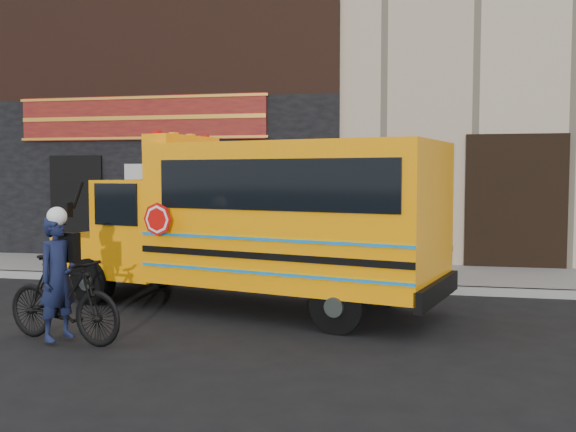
% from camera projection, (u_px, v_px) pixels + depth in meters
% --- Properties ---
extents(ground, '(120.00, 120.00, 0.00)m').
position_uv_depth(ground, '(294.00, 318.00, 10.01)').
color(ground, black).
rests_on(ground, ground).
extents(curb, '(40.00, 0.20, 0.15)m').
position_uv_depth(curb, '(320.00, 285.00, 12.54)').
color(curb, gray).
rests_on(curb, ground).
extents(sidewalk, '(40.00, 3.00, 0.15)m').
position_uv_depth(sidewalk, '(331.00, 274.00, 14.01)').
color(sidewalk, slate).
rests_on(sidewalk, ground).
extents(building, '(20.00, 10.70, 12.00)m').
position_uv_depth(building, '(359.00, 48.00, 19.82)').
color(building, tan).
rests_on(building, sidewalk).
extents(school_bus, '(7.21, 3.82, 2.92)m').
position_uv_depth(school_bus, '(261.00, 219.00, 10.64)').
color(school_bus, black).
rests_on(school_bus, ground).
extents(sign_pole, '(0.12, 0.23, 2.75)m').
position_uv_depth(sign_pole, '(441.00, 211.00, 12.61)').
color(sign_pole, '#404743').
rests_on(sign_pole, ground).
extents(bicycle, '(2.01, 1.00, 1.16)m').
position_uv_depth(bicycle, '(63.00, 299.00, 8.58)').
color(bicycle, black).
rests_on(bicycle, ground).
extents(cyclist, '(0.57, 0.70, 1.66)m').
position_uv_depth(cyclist, '(58.00, 281.00, 8.53)').
color(cyclist, '#111734').
rests_on(cyclist, ground).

